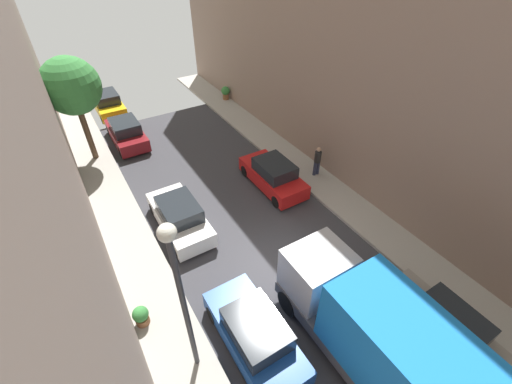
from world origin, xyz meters
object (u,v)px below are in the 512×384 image
object	(u,v)px
potted_plant_1	(226,92)
lamp_post	(180,287)
pedestrian	(317,160)
parked_car_right_2	(442,328)
delivery_truck	(374,333)
parked_car_right_3	(273,175)
parked_car_left_2	(255,334)
street_tree_0	(71,87)
parked_car_left_3	(180,216)
parked_car_left_4	(126,133)
parked_car_left_5	(108,104)
potted_plant_0	(141,316)

from	to	relation	value
potted_plant_1	lamp_post	size ratio (longest dim) A/B	0.16
pedestrian	parked_car_right_2	bearing A→B (deg)	-104.85
delivery_truck	parked_car_right_3	bearing A→B (deg)	73.81
parked_car_left_2	delivery_truck	xyz separation A→B (m)	(2.70, -2.29, 1.07)
delivery_truck	lamp_post	bearing A→B (deg)	149.15
parked_car_left_2	delivery_truck	distance (m)	3.70
pedestrian	street_tree_0	size ratio (longest dim) A/B	0.29
parked_car_right_2	pedestrian	distance (m)	9.87
pedestrian	potted_plant_1	world-z (taller)	pedestrian
pedestrian	parked_car_right_3	bearing A→B (deg)	168.43
parked_car_left_2	delivery_truck	bearing A→B (deg)	-40.34
parked_car_left_3	delivery_truck	world-z (taller)	delivery_truck
parked_car_left_4	lamp_post	world-z (taller)	lamp_post
street_tree_0	lamp_post	bearing A→B (deg)	-88.85
parked_car_left_3	parked_car_left_5	distance (m)	14.19
parked_car_left_4	parked_car_left_5	size ratio (longest dim) A/B	1.00
parked_car_left_3	potted_plant_0	world-z (taller)	parked_car_left_3
delivery_truck	street_tree_0	size ratio (longest dim) A/B	1.12
parked_car_right_2	pedestrian	bearing A→B (deg)	75.15
parked_car_left_4	parked_car_right_2	bearing A→B (deg)	-73.89
street_tree_0	pedestrian	bearing A→B (deg)	-39.12
parked_car_left_3	parked_car_right_3	distance (m)	5.42
delivery_truck	potted_plant_1	distance (m)	21.23
parked_car_right_2	delivery_truck	size ratio (longest dim) A/B	0.64
parked_car_left_3	street_tree_0	world-z (taller)	street_tree_0
parked_car_left_3	parked_car_right_3	size ratio (longest dim) A/B	1.00
delivery_truck	lamp_post	xyz separation A→B (m)	(-4.60, 2.75, 2.33)
parked_car_left_5	parked_car_left_3	bearing A→B (deg)	-90.00
parked_car_right_3	potted_plant_0	bearing A→B (deg)	-152.77
parked_car_left_2	lamp_post	xyz separation A→B (m)	(-1.90, 0.45, 3.40)
delivery_truck	street_tree_0	xyz separation A→B (m)	(-4.89, 17.01, 2.70)
lamp_post	potted_plant_1	bearing A→B (deg)	59.89
parked_car_right_2	pedestrian	xyz separation A→B (m)	(2.53, 9.53, 0.35)
parked_car_left_5	potted_plant_0	world-z (taller)	parked_car_left_5
parked_car_right_2	potted_plant_0	size ratio (longest dim) A/B	5.29
parked_car_left_3	street_tree_0	distance (m)	9.24
delivery_truck	potted_plant_0	xyz separation A→B (m)	(-5.67, 4.99, -1.23)
parked_car_left_5	potted_plant_1	size ratio (longest dim) A/B	4.18
pedestrian	street_tree_0	distance (m)	13.47
parked_car_left_3	potted_plant_1	bearing A→B (deg)	54.17
delivery_truck	potted_plant_1	bearing A→B (deg)	74.53
parked_car_left_4	parked_car_left_2	bearing A→B (deg)	-90.00
potted_plant_1	parked_car_right_2	bearing A→B (deg)	-97.94
delivery_truck	potted_plant_0	bearing A→B (deg)	138.62
parked_car_left_2	parked_car_left_3	bearing A→B (deg)	90.00
parked_car_left_3	lamp_post	xyz separation A→B (m)	(-1.90, -6.11, 3.40)
parked_car_left_4	parked_car_left_5	xyz separation A→B (m)	(0.00, 5.11, 0.00)
parked_car_left_2	parked_car_right_3	distance (m)	8.85
parked_car_left_4	potted_plant_1	bearing A→B (deg)	16.59
pedestrian	lamp_post	xyz separation A→B (m)	(-9.83, -6.04, 3.04)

